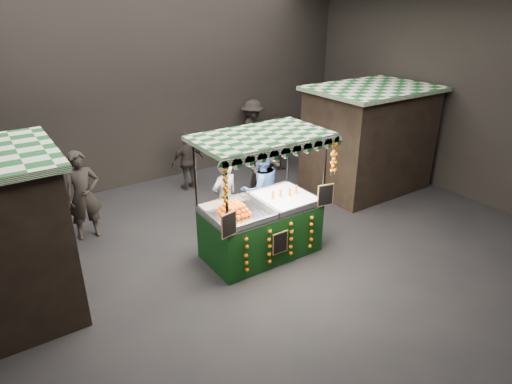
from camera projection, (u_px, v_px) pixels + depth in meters
ground at (257, 264)px, 8.08m from camera, size 12.00×12.00×0.00m
market_hall at (257, 79)px, 6.71m from camera, size 12.10×10.10×5.05m
neighbour_stall_right at (368, 138)px, 10.93m from camera, size 3.00×2.20×2.60m
juice_stall at (262, 220)px, 8.11m from camera, size 2.46×1.45×2.38m
vendor_grey at (225, 198)px, 8.82m from camera, size 0.64×0.47×1.64m
vendor_blue at (260, 190)px, 8.96m from camera, size 0.95×0.77×1.82m
shopper_0 at (83, 195)px, 8.66m from camera, size 0.70×0.48×1.85m
shopper_1 at (262, 166)px, 10.33m from camera, size 1.07×1.03×1.74m
shopper_2 at (188, 161)px, 11.02m from camera, size 0.91×0.42×1.51m
shopper_3 at (253, 132)px, 12.69m from camera, size 1.40×1.34×1.91m
shopper_4 at (53, 213)px, 8.14m from camera, size 0.96×0.94×1.66m
shopper_5 at (276, 143)px, 12.41m from camera, size 0.82×1.48×1.53m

